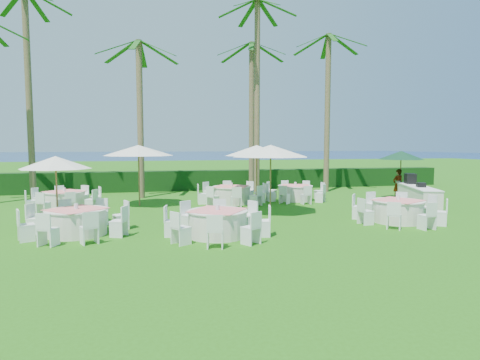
% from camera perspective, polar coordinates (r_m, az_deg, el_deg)
% --- Properties ---
extents(ground, '(120.00, 120.00, 0.00)m').
position_cam_1_polar(ground, '(13.26, -1.97, -7.10)').
color(ground, '#246210').
rests_on(ground, ground).
extents(hedge, '(34.00, 1.00, 1.20)m').
position_cam_1_polar(hedge, '(24.95, -7.14, -0.05)').
color(hedge, black).
rests_on(hedge, ground).
extents(ocean, '(260.00, 260.00, 0.00)m').
position_cam_1_polar(ocean, '(114.80, -11.56, 3.51)').
color(ocean, '#081D56').
rests_on(ocean, ground).
extents(banquet_table_a, '(3.14, 3.14, 0.98)m').
position_cam_1_polar(banquet_table_a, '(13.46, -22.21, -5.44)').
color(banquet_table_a, silver).
rests_on(banquet_table_a, ground).
extents(banquet_table_b, '(3.23, 3.23, 0.97)m').
position_cam_1_polar(banquet_table_b, '(12.30, -3.20, -6.04)').
color(banquet_table_b, silver).
rests_on(banquet_table_b, ground).
extents(banquet_table_c, '(3.21, 3.21, 0.97)m').
position_cam_1_polar(banquet_table_c, '(15.60, 21.53, -4.05)').
color(banquet_table_c, silver).
rests_on(banquet_table_c, ground).
extents(banquet_table_d, '(3.01, 3.01, 0.93)m').
position_cam_1_polar(banquet_table_d, '(19.12, -23.68, -2.56)').
color(banquet_table_d, silver).
rests_on(banquet_table_d, ground).
extents(banquet_table_e, '(3.25, 3.25, 0.98)m').
position_cam_1_polar(banquet_table_e, '(19.16, -1.22, -2.05)').
color(banquet_table_e, silver).
rests_on(banquet_table_e, ground).
extents(banquet_table_f, '(3.03, 3.03, 0.92)m').
position_cam_1_polar(banquet_table_f, '(20.32, 7.87, -1.77)').
color(banquet_table_f, silver).
rests_on(banquet_table_f, ground).
extents(umbrella_a, '(2.29, 2.29, 2.42)m').
position_cam_1_polar(umbrella_a, '(14.54, -24.75, 2.27)').
color(umbrella_a, brown).
rests_on(umbrella_a, ground).
extents(umbrella_b, '(3.12, 3.12, 2.78)m').
position_cam_1_polar(umbrella_b, '(16.09, 4.38, 4.13)').
color(umbrella_b, brown).
rests_on(umbrella_b, ground).
extents(umbrella_c, '(3.11, 3.11, 2.78)m').
position_cam_1_polar(umbrella_c, '(18.72, -14.24, 4.10)').
color(umbrella_c, brown).
rests_on(umbrella_c, ground).
extents(umbrella_d, '(2.93, 2.93, 2.77)m').
position_cam_1_polar(umbrella_d, '(18.12, 2.40, 4.21)').
color(umbrella_d, brown).
rests_on(umbrella_d, ground).
extents(umbrella_green, '(2.21, 2.21, 2.49)m').
position_cam_1_polar(umbrella_green, '(21.68, 21.94, 3.28)').
color(umbrella_green, brown).
rests_on(umbrella_green, ground).
extents(buffet_table, '(2.11, 4.03, 1.42)m').
position_cam_1_polar(buffet_table, '(19.89, 23.91, -2.03)').
color(buffet_table, silver).
rests_on(buffet_table, ground).
extents(staff_person, '(0.62, 0.46, 1.57)m').
position_cam_1_polar(staff_person, '(21.65, 21.54, -0.63)').
color(staff_person, gray).
rests_on(staff_person, ground).
extents(palm_a, '(4.32, 4.32, 10.57)m').
position_cam_1_polar(palm_a, '(23.56, -27.86, 11.70)').
color(palm_a, brown).
rests_on(palm_a, ground).
extents(palm_b, '(4.16, 4.40, 8.15)m').
position_cam_1_polar(palm_b, '(21.69, -14.03, 9.45)').
color(palm_b, brown).
rests_on(palm_b, ground).
extents(palm_c, '(4.30, 4.34, 10.97)m').
position_cam_1_polar(palm_c, '(23.49, 2.45, 12.78)').
color(palm_c, brown).
rests_on(palm_c, ground).
extents(palm_d, '(4.33, 4.31, 8.93)m').
position_cam_1_polar(palm_d, '(24.62, 1.66, 9.99)').
color(palm_d, brown).
rests_on(palm_d, ground).
extents(palm_e, '(4.32, 4.32, 9.23)m').
position_cam_1_polar(palm_e, '(24.49, 12.34, 10.26)').
color(palm_e, brown).
rests_on(palm_e, ground).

